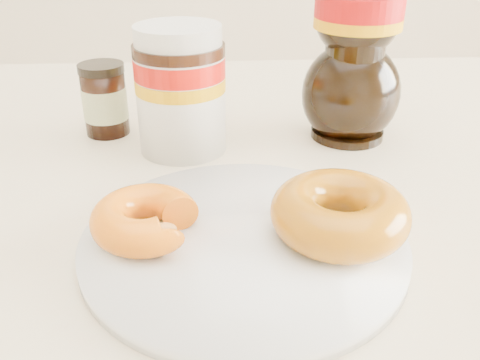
{
  "coord_description": "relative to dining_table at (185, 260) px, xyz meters",
  "views": [
    {
      "loc": [
        0.03,
        -0.35,
        0.99
      ],
      "look_at": [
        0.05,
        0.05,
        0.79
      ],
      "focal_mm": 40.0,
      "sensor_mm": 36.0,
      "label": 1
    }
  ],
  "objects": [
    {
      "name": "dining_table",
      "position": [
        0.0,
        0.0,
        0.0
      ],
      "size": [
        1.4,
        0.9,
        0.75
      ],
      "color": "beige",
      "rests_on": "ground"
    },
    {
      "name": "plate",
      "position": [
        0.05,
        -0.1,
        0.09
      ],
      "size": [
        0.25,
        0.25,
        0.01
      ],
      "color": "white",
      "rests_on": "dining_table"
    },
    {
      "name": "donut_bitten",
      "position": [
        -0.02,
        -0.1,
        0.11
      ],
      "size": [
        0.1,
        0.1,
        0.03
      ],
      "primitive_type": "torus",
      "rotation": [
        0.0,
        0.0,
        0.29
      ],
      "color": "orange",
      "rests_on": "plate"
    },
    {
      "name": "donut_whole",
      "position": [
        0.13,
        -0.1,
        0.11
      ],
      "size": [
        0.14,
        0.14,
        0.04
      ],
      "primitive_type": "torus",
      "rotation": [
        0.0,
        0.0,
        -0.42
      ],
      "color": "#954D09",
      "rests_on": "plate"
    },
    {
      "name": "nutella_jar",
      "position": [
        -0.0,
        0.09,
        0.16
      ],
      "size": [
        0.09,
        0.09,
        0.13
      ],
      "rotation": [
        0.0,
        0.0,
        -0.05
      ],
      "color": "white",
      "rests_on": "dining_table"
    },
    {
      "name": "syrup_bottle",
      "position": [
        0.19,
        0.12,
        0.19
      ],
      "size": [
        0.13,
        0.12,
        0.21
      ],
      "primitive_type": null,
      "rotation": [
        0.0,
        0.0,
        0.23
      ],
      "color": "black",
      "rests_on": "dining_table"
    },
    {
      "name": "dark_jar",
      "position": [
        -0.09,
        0.14,
        0.12
      ],
      "size": [
        0.05,
        0.05,
        0.08
      ],
      "rotation": [
        0.0,
        0.0,
        0.06
      ],
      "color": "black",
      "rests_on": "dining_table"
    }
  ]
}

